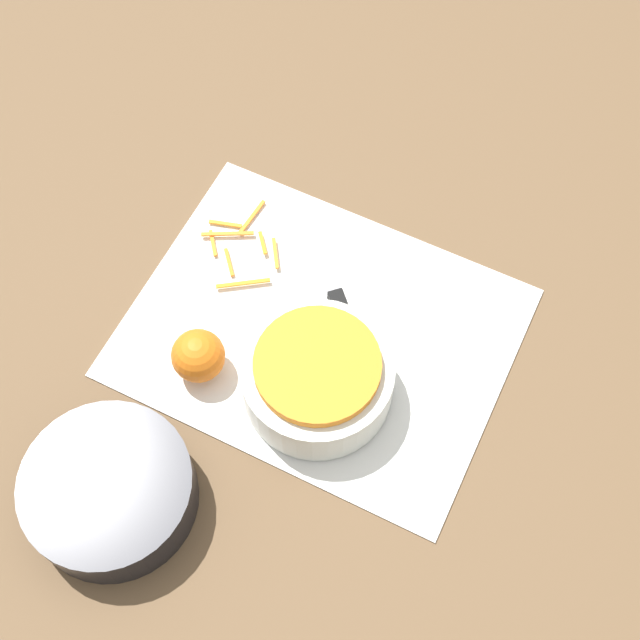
# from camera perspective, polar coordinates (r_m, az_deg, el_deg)

# --- Properties ---
(ground_plane) EXTENTS (4.00, 4.00, 0.00)m
(ground_plane) POSITION_cam_1_polar(r_m,az_deg,el_deg) (1.14, -0.00, -0.83)
(ground_plane) COLOR brown
(cutting_board) EXTENTS (0.47, 0.37, 0.01)m
(cutting_board) POSITION_cam_1_polar(r_m,az_deg,el_deg) (1.14, -0.00, -0.76)
(cutting_board) COLOR silver
(cutting_board) RESTS_ON ground_plane
(bowl_speckled) EXTENTS (0.18, 0.18, 0.08)m
(bowl_speckled) POSITION_cam_1_polar(r_m,az_deg,el_deg) (1.07, -0.17, -3.67)
(bowl_speckled) COLOR silver
(bowl_speckled) RESTS_ON cutting_board
(bowl_dark) EXTENTS (0.20, 0.20, 0.07)m
(bowl_dark) POSITION_cam_1_polar(r_m,az_deg,el_deg) (1.06, -13.29, -10.60)
(bowl_dark) COLOR black
(bowl_dark) RESTS_ON ground_plane
(knife) EXTENTS (0.20, 0.20, 0.02)m
(knife) POSITION_cam_1_polar(r_m,az_deg,el_deg) (1.14, 1.41, 0.49)
(knife) COLOR black
(knife) RESTS_ON cutting_board
(orange_left) EXTENTS (0.07, 0.07, 0.07)m
(orange_left) POSITION_cam_1_polar(r_m,az_deg,el_deg) (1.09, -7.80, -2.29)
(orange_left) COLOR orange
(orange_left) RESTS_ON cutting_board
(peel_pile) EXTENTS (0.12, 0.15, 0.01)m
(peel_pile) POSITION_cam_1_polar(r_m,az_deg,el_deg) (1.20, -5.10, 4.79)
(peel_pile) COLOR orange
(peel_pile) RESTS_ON cutting_board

